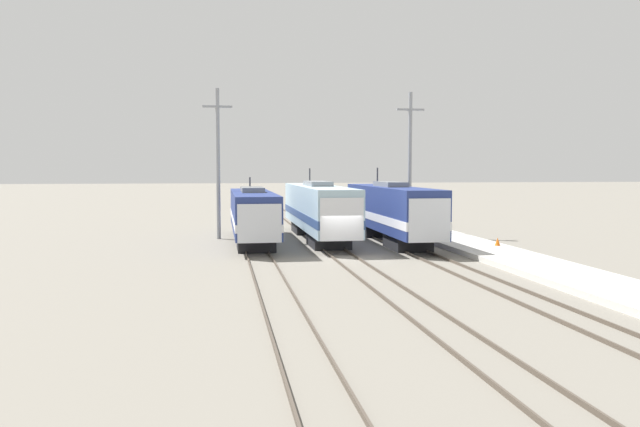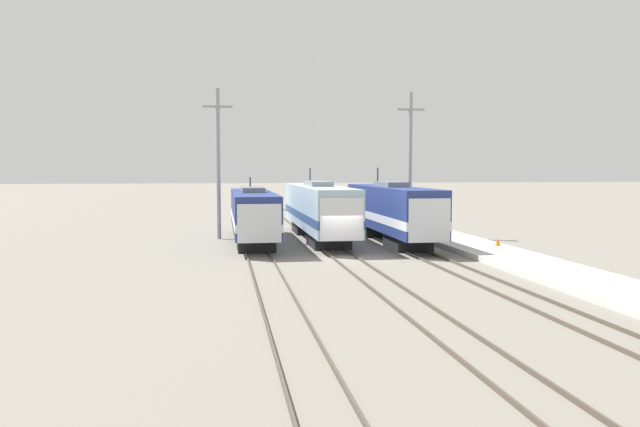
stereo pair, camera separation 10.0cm
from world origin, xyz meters
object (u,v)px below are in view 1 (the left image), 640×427
locomotive_far_left (253,214)px  catenary_tower_left (218,161)px  locomotive_far_right (392,211)px  catenary_tower_right (410,162)px  locomotive_center (319,210)px  traffic_cone (498,242)px

locomotive_far_left → catenary_tower_left: 5.61m
locomotive_far_right → catenary_tower_right: 6.17m
locomotive_far_left → catenary_tower_left: catenary_tower_left is taller
locomotive_center → catenary_tower_left: catenary_tower_left is taller
locomotive_far_left → catenary_tower_right: (12.64, 3.29, 3.83)m
locomotive_center → catenary_tower_left: (-7.43, 1.90, 3.65)m
locomotive_far_left → catenary_tower_left: bearing=126.4°
catenary_tower_left → catenary_tower_right: same height
locomotive_center → catenary_tower_right: (7.63, 1.90, 3.65)m
locomotive_far_left → locomotive_center: locomotive_center is taller
catenary_tower_left → locomotive_far_left: bearing=-53.6°
catenary_tower_right → traffic_cone: (2.92, -9.86, -5.32)m
locomotive_center → traffic_cone: (10.56, -7.96, -1.67)m
catenary_tower_left → catenary_tower_right: size_ratio=1.00×
locomotive_far_right → catenary_tower_left: catenary_tower_left is taller
catenary_tower_left → traffic_cone: 21.19m
catenary_tower_right → traffic_cone: size_ratio=22.09×
locomotive_far_right → catenary_tower_right: size_ratio=1.54×
locomotive_far_left → catenary_tower_left: size_ratio=1.46×
locomotive_center → catenary_tower_left: 8.49m
locomotive_far_left → locomotive_center: (5.00, 1.39, 0.18)m
locomotive_center → catenary_tower_left: size_ratio=1.69×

